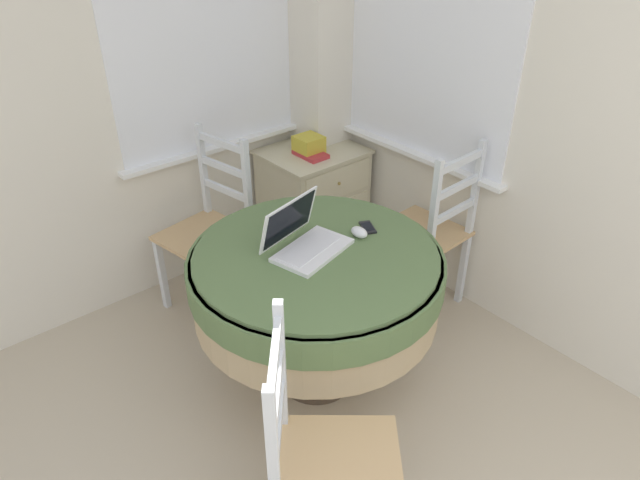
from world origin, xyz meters
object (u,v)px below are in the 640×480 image
dining_chair_near_back_window (210,230)px  book_on_cabinet (311,154)px  computer_mouse (359,232)px  cell_phone (368,227)px  dining_chair_camera_near (322,463)px  storage_box (309,145)px  corner_cabinet (313,201)px  round_dining_table (316,279)px  laptop (304,239)px  dining_chair_near_right_window (429,233)px

dining_chair_near_back_window → book_on_cabinet: dining_chair_near_back_window is taller
computer_mouse → cell_phone: size_ratio=0.72×
dining_chair_camera_near → storage_box: size_ratio=6.63×
corner_cabinet → dining_chair_near_back_window: bearing=-174.2°
corner_cabinet → book_on_cabinet: (-0.06, -0.05, 0.35)m
round_dining_table → laptop: bearing=110.1°
corner_cabinet → book_on_cabinet: bearing=-138.8°
dining_chair_near_right_window → book_on_cabinet: dining_chair_near_right_window is taller
corner_cabinet → round_dining_table: bearing=-129.1°
corner_cabinet → computer_mouse: bearing=-118.9°
cell_phone → dining_chair_near_back_window: size_ratio=0.12×
book_on_cabinet → corner_cabinet: bearing=41.2°
laptop → computer_mouse: laptop is taller
computer_mouse → corner_cabinet: bearing=61.1°
computer_mouse → book_on_cabinet: bearing=62.7°
dining_chair_camera_near → book_on_cabinet: bearing=51.5°
round_dining_table → dining_chair_near_back_window: size_ratio=1.11×
round_dining_table → storage_box: (0.71, 0.91, 0.15)m
laptop → book_on_cabinet: bearing=49.1°
dining_chair_near_right_window → cell_phone: bearing=-173.4°
dining_chair_near_back_window → book_on_cabinet: size_ratio=4.91×
dining_chair_camera_near → book_on_cabinet: (1.22, 1.54, 0.23)m
laptop → dining_chair_camera_near: bearing=-125.4°
round_dining_table → dining_chair_near_right_window: dining_chair_near_right_window is taller
cell_phone → dining_chair_near_back_window: 0.95m
laptop → storage_box: (0.73, 0.86, -0.04)m
round_dining_table → dining_chair_camera_near: 0.85m
cell_phone → dining_chair_camera_near: bearing=-141.6°
cell_phone → dining_chair_camera_near: (-0.83, -0.66, -0.27)m
corner_cabinet → cell_phone: bearing=-115.7°
dining_chair_near_back_window → storage_box: dining_chair_near_back_window is taller
dining_chair_near_back_window → storage_box: 0.79m
storage_box → book_on_cabinet: bearing=-111.2°
corner_cabinet → book_on_cabinet: book_on_cabinet is taller
dining_chair_camera_near → storage_box: 2.01m
dining_chair_near_back_window → corner_cabinet: (0.79, 0.08, -0.13)m
dining_chair_near_right_window → storage_box: (-0.14, 0.85, 0.27)m
cell_phone → book_on_cabinet: cell_phone is taller
cell_phone → corner_cabinet: 1.10m
laptop → cell_phone: (0.33, -0.05, -0.04)m
laptop → computer_mouse: (0.25, -0.08, -0.03)m
laptop → computer_mouse: size_ratio=4.50×
storage_box → computer_mouse: bearing=-117.1°
computer_mouse → book_on_cabinet: 1.02m
dining_chair_near_right_window → dining_chair_camera_near: bearing=-152.2°
cell_phone → dining_chair_near_right_window: dining_chair_near_right_window is taller
dining_chair_near_right_window → round_dining_table: bearing=-175.7°
corner_cabinet → storage_box: (-0.05, -0.02, 0.40)m
computer_mouse → dining_chair_near_right_window: bearing=8.1°
laptop → dining_chair_near_back_window: dining_chair_near_back_window is taller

